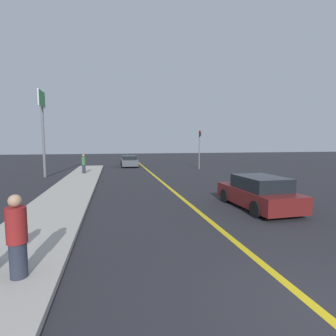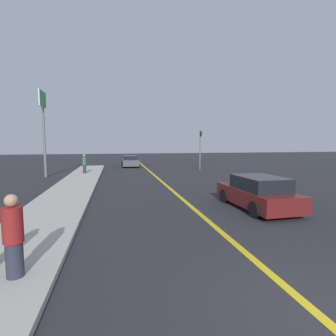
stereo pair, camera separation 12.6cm
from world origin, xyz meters
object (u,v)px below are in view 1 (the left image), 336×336
(traffic_light, at_px, (199,146))
(roadside_sign, at_px, (42,114))
(car_near_right_lane, at_px, (258,193))
(pedestrian_near_curb, at_px, (17,237))
(pedestrian_far_standing, at_px, (84,164))
(car_ahead_center, at_px, (129,161))

(traffic_light, xyz_separation_m, roadside_sign, (-14.05, -3.24, 2.60))
(traffic_light, bearing_deg, car_near_right_lane, -99.60)
(car_near_right_lane, distance_m, pedestrian_near_curb, 9.08)
(car_near_right_lane, bearing_deg, roadside_sign, 130.48)
(pedestrian_near_curb, distance_m, roadside_sign, 17.73)
(pedestrian_far_standing, bearing_deg, roadside_sign, -163.72)
(pedestrian_far_standing, distance_m, traffic_light, 11.49)
(traffic_light, height_order, roadside_sign, roadside_sign)
(car_ahead_center, distance_m, roadside_sign, 11.41)
(car_near_right_lane, relative_size, car_ahead_center, 1.00)
(roadside_sign, bearing_deg, traffic_light, 12.98)
(pedestrian_near_curb, xyz_separation_m, traffic_light, (10.55, 20.14, 1.45))
(roadside_sign, bearing_deg, pedestrian_far_standing, 16.28)
(pedestrian_far_standing, xyz_separation_m, traffic_light, (11.15, 2.39, 1.47))
(pedestrian_far_standing, bearing_deg, car_ahead_center, 58.14)
(car_near_right_lane, distance_m, traffic_light, 16.00)
(pedestrian_near_curb, height_order, roadside_sign, roadside_sign)
(pedestrian_far_standing, bearing_deg, traffic_light, 12.11)
(car_near_right_lane, distance_m, pedestrian_far_standing, 15.77)
(car_near_right_lane, xyz_separation_m, pedestrian_near_curb, (-7.90, -4.46, 0.31))
(car_ahead_center, height_order, traffic_light, traffic_light)
(car_ahead_center, distance_m, pedestrian_far_standing, 8.09)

